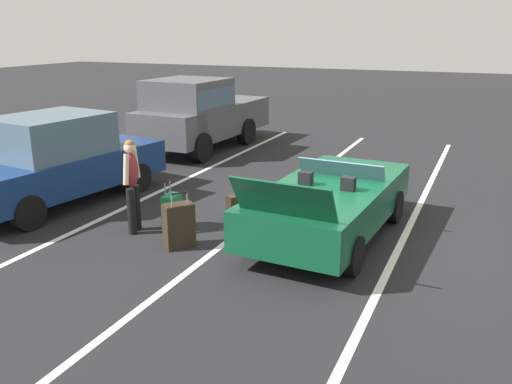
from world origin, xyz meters
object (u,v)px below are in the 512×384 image
object	(u,v)px
traveler_person	(132,181)
parked_pickup_truck_far	(197,113)
suitcase_medium_bright	(172,212)
suitcase_large_black	(179,225)
convertible_car	(334,201)
suitcase_small_carryon	(236,208)
parked_sedan_near	(56,161)

from	to	relation	value
traveler_person	parked_pickup_truck_far	xyz separation A→B (m)	(6.41, 2.34, 0.18)
suitcase_medium_bright	traveler_person	distance (m)	0.91
suitcase_large_black	parked_pickup_truck_far	distance (m)	7.55
traveler_person	suitcase_medium_bright	bearing A→B (deg)	27.37
convertible_car	suitcase_medium_bright	xyz separation A→B (m)	(-0.91, 2.71, -0.28)
suitcase_large_black	traveler_person	bearing A→B (deg)	23.14
parked_pickup_truck_far	suitcase_small_carryon	bearing A→B (deg)	38.17
suitcase_medium_bright	parked_sedan_near	size ratio (longest dim) A/B	0.19
suitcase_medium_bright	parked_pickup_truck_far	size ratio (longest dim) A/B	0.17
suitcase_large_black	suitcase_small_carryon	bearing A→B (deg)	-63.84
suitcase_small_carryon	parked_pickup_truck_far	xyz separation A→B (m)	(5.18, 3.74, 0.86)
convertible_car	suitcase_medium_bright	world-z (taller)	convertible_car
convertible_car	traveler_person	xyz separation A→B (m)	(-1.33, 3.22, 0.34)
suitcase_medium_bright	traveler_person	size ratio (longest dim) A/B	0.53
convertible_car	traveler_person	world-z (taller)	traveler_person
suitcase_small_carryon	traveler_person	distance (m)	1.98
suitcase_medium_bright	suitcase_small_carryon	xyz separation A→B (m)	(0.80, -0.88, -0.06)
suitcase_medium_bright	traveler_person	bearing A→B (deg)	-148.46
convertible_car	parked_pickup_truck_far	world-z (taller)	parked_pickup_truck_far
parked_sedan_near	suitcase_large_black	bearing A→B (deg)	-99.07
convertible_car	parked_sedan_near	size ratio (longest dim) A/B	0.92
suitcase_large_black	parked_pickup_truck_far	bearing A→B (deg)	-25.07
suitcase_small_carryon	convertible_car	bearing A→B (deg)	35.46
suitcase_small_carryon	parked_sedan_near	size ratio (longest dim) A/B	0.11
suitcase_medium_bright	parked_pickup_truck_far	xyz separation A→B (m)	(5.98, 2.85, 0.80)
convertible_car	suitcase_small_carryon	xyz separation A→B (m)	(-0.10, 1.82, -0.34)
convertible_car	suitcase_medium_bright	bearing A→B (deg)	111.98
convertible_car	suitcase_small_carryon	bearing A→B (deg)	96.75
suitcase_small_carryon	suitcase_medium_bright	bearing A→B (deg)	-105.63
suitcase_large_black	parked_sedan_near	xyz separation A→B (m)	(1.07, 3.50, 0.52)
suitcase_medium_bright	suitcase_small_carryon	bearing A→B (deg)	33.85
suitcase_medium_bright	parked_sedan_near	bearing A→B (deg)	164.74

